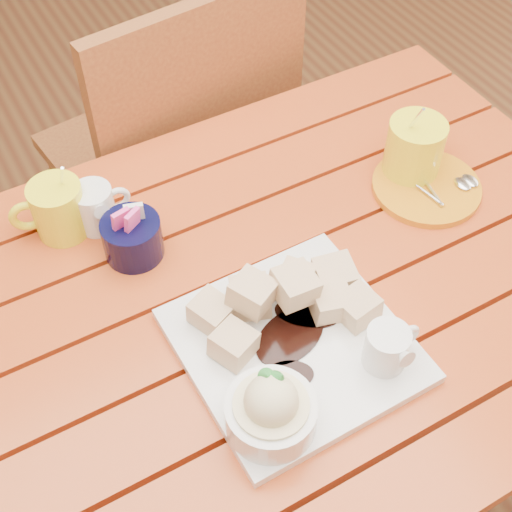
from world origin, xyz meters
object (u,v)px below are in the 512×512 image
coffee_mug_left (57,209)px  chair_far (180,154)px  coffee_mug_right (415,148)px  orange_saucer (427,187)px  table (256,340)px  dessert_plate (291,351)px

coffee_mug_left → chair_far: chair_far is taller
coffee_mug_right → chair_far: 0.58m
orange_saucer → coffee_mug_right: bearing=88.9°
table → dessert_plate: (-0.01, -0.12, 0.14)m
chair_far → table: bearing=70.6°
coffee_mug_right → coffee_mug_left: bearing=144.7°
dessert_plate → orange_saucer: (0.37, 0.17, -0.03)m
dessert_plate → coffee_mug_right: 0.43m
dessert_plate → chair_far: 0.74m
coffee_mug_left → orange_saucer: coffee_mug_left is taller
coffee_mug_right → table: bearing=177.4°
table → chair_far: 0.59m
dessert_plate → chair_far: chair_far is taller
coffee_mug_left → chair_far: 0.52m
coffee_mug_left → orange_saucer: 0.59m
coffee_mug_left → chair_far: bearing=54.6°
coffee_mug_left → table: bearing=-41.7°
dessert_plate → table: bearing=83.5°
coffee_mug_right → chair_far: size_ratio=0.16×
table → coffee_mug_right: 0.40m
orange_saucer → chair_far: bearing=114.0°
coffee_mug_left → coffee_mug_right: 0.58m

